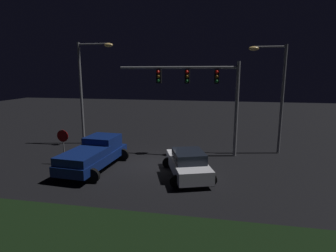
# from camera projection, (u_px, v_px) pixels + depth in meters

# --- Properties ---
(ground_plane) EXTENTS (80.00, 80.00, 0.00)m
(ground_plane) POSITION_uv_depth(u_px,v_px,m) (154.00, 163.00, 17.77)
(ground_plane) COLOR black
(pickup_truck) EXTENTS (3.15, 5.54, 1.80)m
(pickup_truck) POSITION_uv_depth(u_px,v_px,m) (95.00, 152.00, 16.64)
(pickup_truck) COLOR navy
(pickup_truck) RESTS_ON ground_plane
(car_sedan) EXTENTS (3.35, 4.75, 1.51)m
(car_sedan) POSITION_uv_depth(u_px,v_px,m) (188.00, 164.00, 15.40)
(car_sedan) COLOR silver
(car_sedan) RESTS_ON ground_plane
(traffic_signal_gantry) EXTENTS (8.32, 0.56, 6.50)m
(traffic_signal_gantry) POSITION_uv_depth(u_px,v_px,m) (201.00, 85.00, 18.77)
(traffic_signal_gantry) COLOR slate
(traffic_signal_gantry) RESTS_ON ground_plane
(street_lamp_left) EXTENTS (2.94, 0.44, 8.06)m
(street_lamp_left) POSITION_uv_depth(u_px,v_px,m) (87.00, 81.00, 21.65)
(street_lamp_left) COLOR slate
(street_lamp_left) RESTS_ON ground_plane
(street_lamp_right) EXTENTS (2.57, 0.44, 7.65)m
(street_lamp_right) POSITION_uv_depth(u_px,v_px,m) (275.00, 86.00, 19.13)
(street_lamp_right) COLOR slate
(street_lamp_right) RESTS_ON ground_plane
(stop_sign) EXTENTS (0.76, 0.08, 2.23)m
(stop_sign) POSITION_uv_depth(u_px,v_px,m) (63.00, 140.00, 17.28)
(stop_sign) COLOR slate
(stop_sign) RESTS_ON ground_plane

